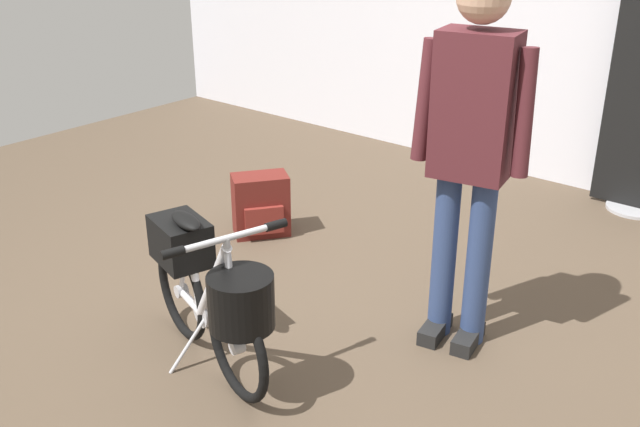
# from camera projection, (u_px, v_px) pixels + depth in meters

# --- Properties ---
(ground_plane) EXTENTS (7.60, 7.60, 0.00)m
(ground_plane) POSITION_uv_depth(u_px,v_px,m) (311.00, 336.00, 3.42)
(ground_plane) COLOR brown
(folding_bike_foreground) EXTENTS (0.99, 0.52, 0.72)m
(folding_bike_foreground) POSITION_uv_depth(u_px,v_px,m) (210.00, 290.00, 3.03)
(folding_bike_foreground) COLOR black
(folding_bike_foreground) RESTS_ON ground_plane
(visitor_near_wall) EXTENTS (0.53, 0.32, 1.65)m
(visitor_near_wall) POSITION_uv_depth(u_px,v_px,m) (471.00, 144.00, 3.05)
(visitor_near_wall) COLOR navy
(visitor_near_wall) RESTS_ON ground_plane
(backpack_on_floor) EXTENTS (0.35, 0.38, 0.38)m
(backpack_on_floor) POSITION_uv_depth(u_px,v_px,m) (261.00, 205.00, 4.38)
(backpack_on_floor) COLOR maroon
(backpack_on_floor) RESTS_ON ground_plane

